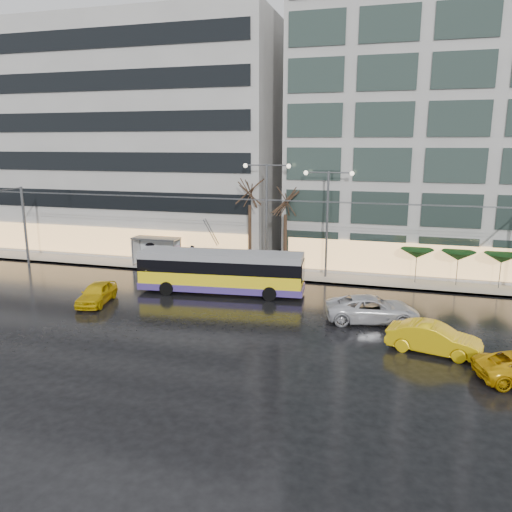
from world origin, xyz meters
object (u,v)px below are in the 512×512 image
at_px(trolleybus, 221,273).
at_px(taxi_a, 97,293).
at_px(bus_shelter, 153,245).
at_px(street_lamp_near, 267,203).

bearing_deg(trolleybus, taxi_a, -147.80).
relative_size(bus_shelter, street_lamp_near, 0.47).
bearing_deg(trolleybus, street_lamp_near, 73.82).
distance_m(bus_shelter, street_lamp_near, 11.14).
distance_m(trolleybus, bus_shelter, 10.53).
height_order(street_lamp_near, taxi_a, street_lamp_near).
relative_size(street_lamp_near, taxi_a, 2.12).
bearing_deg(bus_shelter, street_lamp_near, 0.63).
bearing_deg(taxi_a, trolleybus, 21.17).
xyz_separation_m(bus_shelter, street_lamp_near, (10.38, 0.11, 4.03)).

